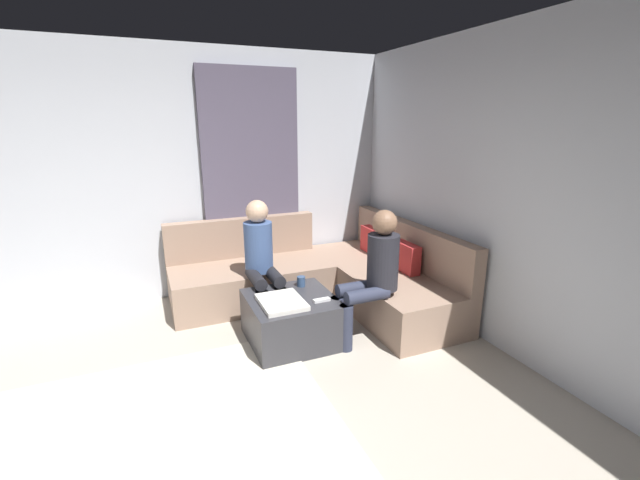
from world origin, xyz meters
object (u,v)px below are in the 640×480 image
object	(u,v)px
coffee_mug	(301,281)
person_on_couch_back	(373,271)
person_on_couch_side	(261,257)
ottoman	(291,319)
game_remote	(322,300)
sectional_couch	(325,277)

from	to	relation	value
coffee_mug	person_on_couch_back	size ratio (longest dim) A/B	0.08
coffee_mug	person_on_couch_side	xyz separation A→B (m)	(-0.32, -0.29, 0.19)
ottoman	game_remote	distance (m)	0.36
game_remote	person_on_couch_back	bearing A→B (deg)	81.34
person_on_couch_side	game_remote	bearing A→B (deg)	114.93
person_on_couch_side	coffee_mug	bearing A→B (deg)	132.82
sectional_couch	person_on_couch_back	distance (m)	1.01
ottoman	coffee_mug	size ratio (longest dim) A/B	8.00
sectional_couch	person_on_couch_side	distance (m)	0.84
ottoman	person_on_couch_side	world-z (taller)	person_on_couch_side
game_remote	ottoman	bearing A→B (deg)	-129.29
sectional_couch	ottoman	size ratio (longest dim) A/B	3.36
sectional_couch	person_on_couch_side	bearing A→B (deg)	-78.73
game_remote	person_on_couch_side	world-z (taller)	person_on_couch_side
person_on_couch_back	person_on_couch_side	distance (m)	1.12
ottoman	coffee_mug	bearing A→B (deg)	140.71
person_on_couch_back	ottoman	bearing A→B (deg)	69.87
game_remote	person_on_couch_back	size ratio (longest dim) A/B	0.12
sectional_couch	ottoman	bearing A→B (deg)	-42.60
sectional_couch	ottoman	world-z (taller)	sectional_couch
coffee_mug	person_on_couch_back	distance (m)	0.72
sectional_couch	person_on_couch_back	xyz separation A→B (m)	(0.93, 0.06, 0.38)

